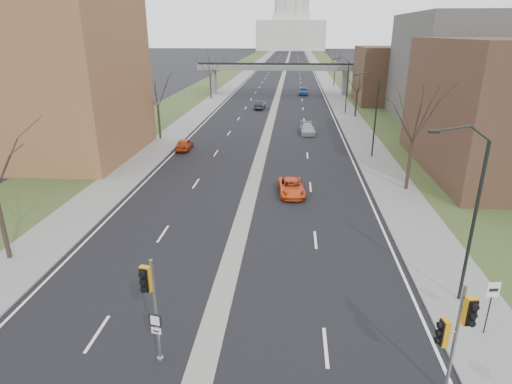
# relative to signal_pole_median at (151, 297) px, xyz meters

# --- Properties ---
(ground) EXTENTS (700.00, 700.00, 0.00)m
(ground) POSITION_rel_signal_pole_median_xyz_m (1.78, -0.38, -3.25)
(ground) COLOR black
(ground) RESTS_ON ground
(road_surface) EXTENTS (20.00, 600.00, 0.01)m
(road_surface) POSITION_rel_signal_pole_median_xyz_m (1.78, 149.62, -3.24)
(road_surface) COLOR black
(road_surface) RESTS_ON ground
(median_strip) EXTENTS (1.20, 600.00, 0.02)m
(median_strip) POSITION_rel_signal_pole_median_xyz_m (1.78, 149.62, -3.25)
(median_strip) COLOR gray
(median_strip) RESTS_ON ground
(sidewalk_right) EXTENTS (4.00, 600.00, 0.12)m
(sidewalk_right) POSITION_rel_signal_pole_median_xyz_m (13.78, 149.62, -3.19)
(sidewalk_right) COLOR gray
(sidewalk_right) RESTS_ON ground
(sidewalk_left) EXTENTS (4.00, 600.00, 0.12)m
(sidewalk_left) POSITION_rel_signal_pole_median_xyz_m (-10.22, 149.62, -3.19)
(sidewalk_left) COLOR gray
(sidewalk_left) RESTS_ON ground
(grass_verge_right) EXTENTS (8.00, 600.00, 0.10)m
(grass_verge_right) POSITION_rel_signal_pole_median_xyz_m (19.78, 149.62, -3.20)
(grass_verge_right) COLOR #334520
(grass_verge_right) RESTS_ON ground
(grass_verge_left) EXTENTS (8.00, 600.00, 0.10)m
(grass_verge_left) POSITION_rel_signal_pole_median_xyz_m (-16.22, 149.62, -3.20)
(grass_verge_left) COLOR #334520
(grass_verge_left) RESTS_ON ground
(apartment_building) EXTENTS (25.00, 16.00, 22.00)m
(apartment_building) POSITION_rel_signal_pole_median_xyz_m (-24.22, 29.62, 7.75)
(apartment_building) COLOR #91613A
(apartment_building) RESTS_ON ground
(commercial_block_mid) EXTENTS (18.00, 22.00, 15.00)m
(commercial_block_mid) POSITION_rel_signal_pole_median_xyz_m (29.78, 51.62, 4.25)
(commercial_block_mid) COLOR #54524D
(commercial_block_mid) RESTS_ON ground
(commercial_block_far) EXTENTS (14.00, 14.00, 10.00)m
(commercial_block_far) POSITION_rel_signal_pole_median_xyz_m (23.78, 69.62, 1.75)
(commercial_block_far) COLOR #4C3723
(commercial_block_far) RESTS_ON ground
(pedestrian_bridge) EXTENTS (34.00, 3.00, 6.45)m
(pedestrian_bridge) POSITION_rel_signal_pole_median_xyz_m (1.78, 79.62, 1.60)
(pedestrian_bridge) COLOR slate
(pedestrian_bridge) RESTS_ON ground
(capitol) EXTENTS (48.00, 42.00, 55.75)m
(capitol) POSITION_rel_signal_pole_median_xyz_m (1.78, 319.62, 15.35)
(capitol) COLOR beige
(capitol) RESTS_ON ground
(streetlight_near) EXTENTS (2.61, 0.20, 8.70)m
(streetlight_near) POSITION_rel_signal_pole_median_xyz_m (12.77, 5.62, 3.71)
(streetlight_near) COLOR black
(streetlight_near) RESTS_ON sidewalk_right
(streetlight_mid) EXTENTS (2.61, 0.20, 8.70)m
(streetlight_mid) POSITION_rel_signal_pole_median_xyz_m (12.77, 31.62, 3.71)
(streetlight_mid) COLOR black
(streetlight_mid) RESTS_ON sidewalk_right
(streetlight_far) EXTENTS (2.61, 0.20, 8.70)m
(streetlight_far) POSITION_rel_signal_pole_median_xyz_m (12.77, 57.62, 3.71)
(streetlight_far) COLOR black
(streetlight_far) RESTS_ON sidewalk_right
(tree_left_b) EXTENTS (6.75, 6.75, 8.81)m
(tree_left_b) POSITION_rel_signal_pole_median_xyz_m (-11.22, 37.62, 2.98)
(tree_left_b) COLOR #382B21
(tree_left_b) RESTS_ON sidewalk_left
(tree_left_c) EXTENTS (7.65, 7.65, 9.99)m
(tree_left_c) POSITION_rel_signal_pole_median_xyz_m (-11.22, 71.62, 3.80)
(tree_left_c) COLOR #382B21
(tree_left_c) RESTS_ON sidewalk_left
(tree_right_a) EXTENTS (7.20, 7.20, 9.40)m
(tree_right_a) POSITION_rel_signal_pole_median_xyz_m (14.78, 21.62, 3.39)
(tree_right_a) COLOR #382B21
(tree_right_a) RESTS_ON sidewalk_right
(tree_right_b) EXTENTS (6.30, 6.30, 8.22)m
(tree_right_b) POSITION_rel_signal_pole_median_xyz_m (14.78, 54.62, 2.57)
(tree_right_b) COLOR #382B21
(tree_right_b) RESTS_ON sidewalk_right
(tree_right_c) EXTENTS (7.65, 7.65, 9.99)m
(tree_right_c) POSITION_rel_signal_pole_median_xyz_m (14.78, 94.62, 3.80)
(tree_right_c) COLOR #382B21
(tree_right_c) RESTS_ON sidewalk_right
(signal_pole_median) EXTENTS (0.57, 0.78, 4.66)m
(signal_pole_median) POSITION_rel_signal_pole_median_xyz_m (0.00, 0.00, 0.00)
(signal_pole_median) COLOR gray
(signal_pole_median) RESTS_ON ground
(signal_pole_right) EXTENTS (0.95, 0.79, 4.67)m
(signal_pole_right) POSITION_rel_signal_pole_median_xyz_m (10.84, -0.67, -0.19)
(signal_pole_right) COLOR gray
(signal_pole_right) RESTS_ON ground
(speed_limit_sign) EXTENTS (0.56, 0.11, 2.58)m
(speed_limit_sign) POSITION_rel_signal_pole_median_xyz_m (13.74, 3.03, -1.35)
(speed_limit_sign) COLOR black
(speed_limit_sign) RESTS_ON sidewalk_right
(car_left_near) EXTENTS (1.63, 3.84, 1.30)m
(car_left_near) POSITION_rel_signal_pole_median_xyz_m (-7.02, 32.92, -2.60)
(car_left_near) COLOR #A73213
(car_left_near) RESTS_ON ground
(car_left_far) EXTENTS (1.77, 4.24, 1.36)m
(car_left_far) POSITION_rel_signal_pole_median_xyz_m (-0.62, 60.83, -2.56)
(car_left_far) COLOR black
(car_left_far) RESTS_ON ground
(car_right_near) EXTENTS (2.50, 4.60, 1.22)m
(car_right_near) POSITION_rel_signal_pole_median_xyz_m (5.15, 19.81, -2.63)
(car_right_near) COLOR #D74717
(car_right_near) RESTS_ON ground
(car_right_mid) EXTENTS (2.10, 4.61, 1.31)m
(car_right_mid) POSITION_rel_signal_pole_median_xyz_m (7.01, 42.32, -2.59)
(car_right_mid) COLOR #999AA0
(car_right_mid) RESTS_ON ground
(car_right_far) EXTENTS (2.04, 4.70, 1.58)m
(car_right_far) POSITION_rel_signal_pole_median_xyz_m (7.14, 79.35, -2.46)
(car_right_far) COLOR #2B4A83
(car_right_far) RESTS_ON ground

